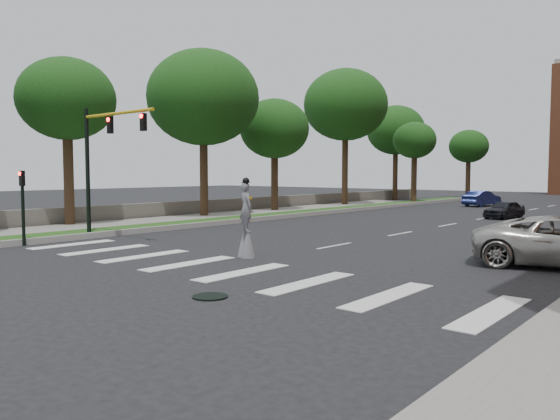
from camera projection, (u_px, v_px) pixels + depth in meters
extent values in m
plane|color=black|center=(192.00, 272.00, 17.25)|extent=(160.00, 160.00, 0.00)
cube|color=#1C4413|center=(296.00, 214.00, 39.91)|extent=(2.00, 60.00, 0.25)
cube|color=#969691|center=(308.00, 214.00, 39.23)|extent=(0.20, 60.00, 0.28)
cube|color=slate|center=(160.00, 221.00, 34.17)|extent=(4.00, 60.00, 0.18)
cube|color=#59554C|center=(259.00, 204.00, 44.92)|extent=(0.50, 56.00, 1.10)
cylinder|color=black|center=(210.00, 297.00, 13.80)|extent=(0.90, 0.90, 0.04)
cylinder|color=black|center=(88.00, 173.00, 26.36)|extent=(0.20, 0.20, 6.20)
cylinder|color=gold|center=(117.00, 113.00, 24.51)|extent=(5.20, 0.14, 0.14)
cube|color=black|center=(110.00, 125.00, 24.93)|extent=(0.28, 0.18, 0.75)
cylinder|color=#FF0C0C|center=(108.00, 120.00, 24.84)|extent=(0.18, 0.06, 0.18)
cube|color=black|center=(143.00, 122.00, 23.33)|extent=(0.28, 0.18, 0.75)
cylinder|color=#FF0C0C|center=(141.00, 116.00, 23.24)|extent=(0.18, 0.06, 0.18)
cylinder|color=black|center=(23.00, 211.00, 23.35)|extent=(0.14, 0.14, 3.00)
cube|color=black|center=(22.00, 178.00, 23.25)|extent=(0.25, 0.16, 0.65)
cylinder|color=#FF0C0C|center=(19.00, 174.00, 23.16)|extent=(0.16, 0.05, 0.16)
cylinder|color=#362315|center=(248.00, 245.00, 20.11)|extent=(0.07, 0.07, 0.95)
cylinder|color=#362315|center=(244.00, 244.00, 20.39)|extent=(0.07, 0.07, 0.95)
cone|color=slate|center=(248.00, 242.00, 20.10)|extent=(0.52, 0.52, 1.18)
cone|color=slate|center=(244.00, 241.00, 20.38)|extent=(0.52, 0.52, 1.18)
imported|color=slate|center=(246.00, 207.00, 20.15)|extent=(0.78, 0.64, 1.83)
sphere|color=black|center=(246.00, 181.00, 20.08)|extent=(0.26, 0.26, 0.26)
cylinder|color=black|center=(246.00, 182.00, 20.09)|extent=(0.34, 0.34, 0.02)
cube|color=yellow|center=(249.00, 194.00, 20.18)|extent=(0.22, 0.05, 0.10)
imported|color=black|center=(504.00, 209.00, 37.22)|extent=(2.08, 3.81, 1.23)
imported|color=navy|center=(482.00, 198.00, 50.36)|extent=(2.30, 4.57, 1.44)
cylinder|color=#362315|center=(69.00, 176.00, 31.03)|extent=(0.56, 0.56, 5.92)
ellipsoid|color=#11350F|center=(67.00, 99.00, 30.73)|extent=(5.45, 5.45, 4.63)
cylinder|color=#362315|center=(204.00, 172.00, 37.53)|extent=(0.56, 0.56, 6.32)
ellipsoid|color=#11350F|center=(203.00, 98.00, 37.18)|extent=(7.66, 7.66, 6.51)
cylinder|color=#362315|center=(275.00, 179.00, 43.11)|extent=(0.56, 0.56, 5.20)
ellipsoid|color=#11350F|center=(275.00, 129.00, 42.84)|extent=(5.49, 5.49, 4.67)
cylinder|color=#362315|center=(345.00, 166.00, 50.51)|extent=(0.56, 0.56, 7.40)
ellipsoid|color=#11350F|center=(345.00, 105.00, 50.12)|extent=(7.74, 7.74, 6.58)
cylinder|color=#362315|center=(395.00, 172.00, 61.04)|extent=(0.56, 0.56, 6.21)
ellipsoid|color=#11350F|center=(396.00, 130.00, 60.71)|extent=(6.43, 6.43, 5.46)
cylinder|color=#362315|center=(414.00, 177.00, 54.01)|extent=(0.56, 0.56, 5.24)
ellipsoid|color=#11350F|center=(415.00, 140.00, 53.75)|extent=(4.24, 4.24, 3.60)
cylinder|color=#362315|center=(468.00, 177.00, 65.39)|extent=(0.56, 0.56, 5.08)
ellipsoid|color=#11350F|center=(469.00, 146.00, 65.13)|extent=(4.62, 4.62, 3.93)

